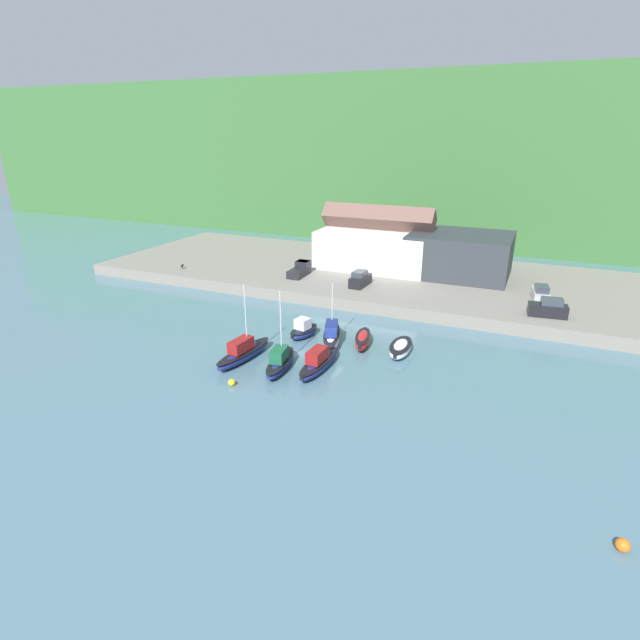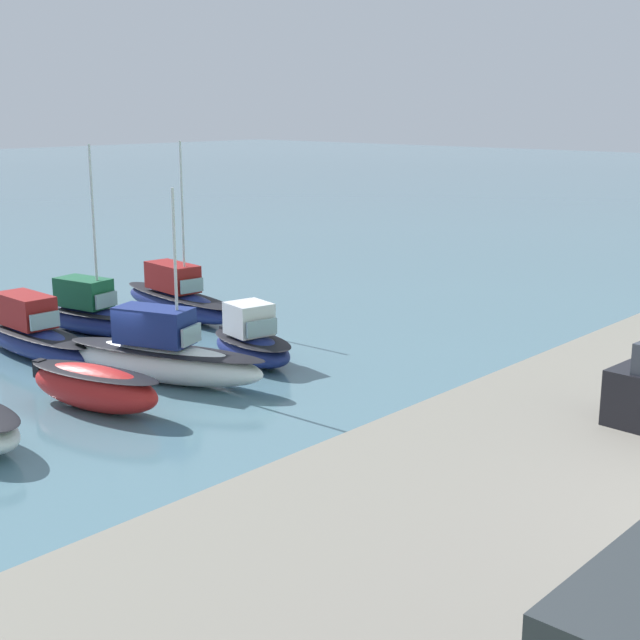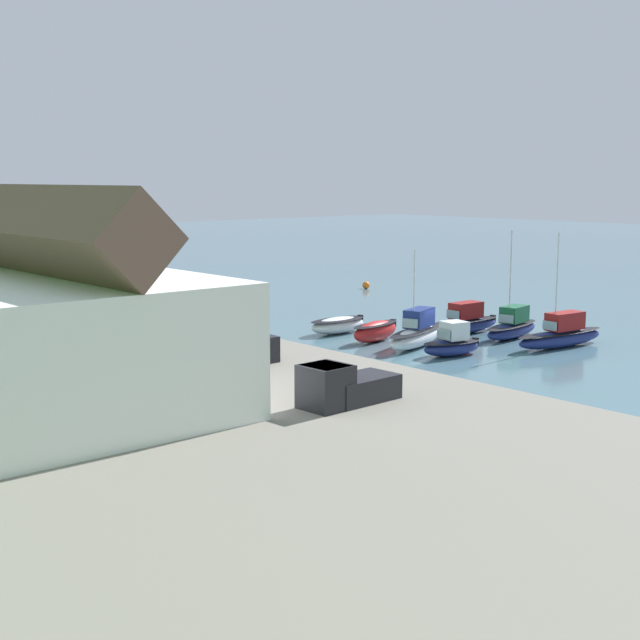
% 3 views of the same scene
% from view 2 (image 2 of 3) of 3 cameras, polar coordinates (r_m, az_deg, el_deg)
% --- Properties ---
extents(ground_plane, '(320.00, 320.00, 0.00)m').
position_cam_2_polar(ground_plane, '(31.80, -11.83, -3.52)').
color(ground_plane, slate).
extents(moored_boat_0, '(2.73, 4.50, 2.23)m').
position_cam_2_polar(moored_boat_0, '(32.54, -4.40, -1.41)').
color(moored_boat_0, navy).
rests_on(moored_boat_0, ground_plane).
extents(moored_boat_1, '(4.08, 7.77, 6.61)m').
position_cam_2_polar(moored_boat_1, '(30.68, -10.02, -2.23)').
color(moored_boat_1, white).
rests_on(moored_boat_1, ground_plane).
extents(moored_boat_2, '(2.52, 5.21, 1.44)m').
position_cam_2_polar(moored_boat_2, '(28.35, -14.25, -4.14)').
color(moored_boat_2, red).
rests_on(moored_boat_2, ground_plane).
extents(moored_boat_4, '(2.57, 8.16, 7.74)m').
position_cam_2_polar(moored_boat_4, '(40.12, -9.12, 1.41)').
color(moored_boat_4, navy).
rests_on(moored_boat_4, ground_plane).
extents(moored_boat_5, '(2.87, 6.83, 7.72)m').
position_cam_2_polar(moored_boat_5, '(37.95, -14.54, 0.41)').
color(moored_boat_5, navy).
rests_on(moored_boat_5, ground_plane).
extents(moored_boat_6, '(1.99, 7.39, 2.31)m').
position_cam_2_polar(moored_boat_6, '(35.14, -18.02, -0.87)').
color(moored_boat_6, navy).
rests_on(moored_boat_6, ground_plane).
extents(mooring_buoy_0, '(0.64, 0.64, 0.64)m').
position_cam_2_polar(mooring_buoy_0, '(43.16, -15.19, 1.23)').
color(mooring_buoy_0, yellow).
rests_on(mooring_buoy_0, ground_plane).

